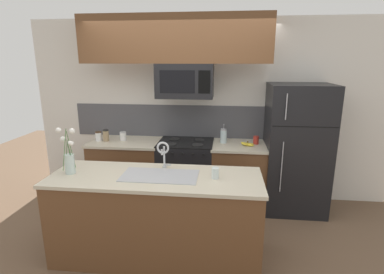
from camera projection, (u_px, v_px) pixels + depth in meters
The scene contains 20 objects.
ground_plane at pixel (176, 237), 3.54m from camera, with size 10.00×10.00×0.00m, color brown.
rear_partition at pixel (209, 111), 4.41m from camera, with size 5.20×0.10×2.60m, color silver.
splash_band at pixel (188, 121), 4.43m from camera, with size 3.42×0.01×0.48m, color #4C4C51.
back_counter_left at pixel (127, 171), 4.38m from camera, with size 1.00×0.65×0.91m.
back_counter_right at pixel (238, 175), 4.21m from camera, with size 0.75×0.65×0.91m.
stove_range at pixel (186, 173), 4.29m from camera, with size 0.76×0.64×0.93m.
microwave at pixel (185, 81), 3.94m from camera, with size 0.74×0.40×0.44m.
upper_cabinet_band at pixel (175, 39), 3.80m from camera, with size 2.45×0.34×0.60m, color brown.
refrigerator at pixel (296, 149), 4.05m from camera, with size 0.81×0.74×1.74m.
storage_jar_tall at pixel (99, 136), 4.27m from camera, with size 0.09×0.09×0.13m.
storage_jar_medium at pixel (106, 135), 4.25m from camera, with size 0.08×0.08×0.17m.
storage_jar_short at pixel (123, 136), 4.30m from camera, with size 0.09×0.09×0.12m.
banana_bunch at pixel (248, 144), 4.02m from camera, with size 0.19×0.12×0.08m.
french_press at pixel (224, 136), 4.16m from camera, with size 0.09×0.09×0.27m.
coffee_tin at pixel (256, 140), 4.11m from camera, with size 0.08×0.08×0.11m, color #B22D23.
island_counter at pixel (157, 217), 3.10m from camera, with size 2.13×0.74×0.91m.
kitchen_sink at pixel (160, 182), 3.00m from camera, with size 0.76×0.39×0.16m.
sink_faucet at pixel (163, 151), 3.12m from camera, with size 0.14×0.14×0.31m.
drinking_glass at pixel (215, 173), 2.91m from camera, with size 0.07×0.07×0.11m.
flower_vase at pixel (69, 159), 3.02m from camera, with size 0.16×0.18×0.50m.
Camera 1 is at (0.53, -3.09, 2.03)m, focal length 28.00 mm.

